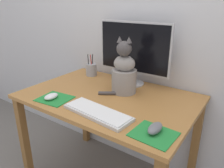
% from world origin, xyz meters
% --- Properties ---
extents(wall_back, '(7.00, 0.04, 2.50)m').
position_xyz_m(wall_back, '(0.00, 0.40, 1.25)').
color(wall_back, silver).
rests_on(wall_back, ground_plane).
extents(desk, '(1.12, 0.75, 0.75)m').
position_xyz_m(desk, '(0.00, 0.00, 0.64)').
color(desk, '#A87038').
rests_on(desk, ground_plane).
extents(monitor, '(0.56, 0.17, 0.45)m').
position_xyz_m(monitor, '(0.02, 0.28, 1.00)').
color(monitor, '#B2B2B7').
rests_on(monitor, desk).
extents(keyboard, '(0.42, 0.18, 0.02)m').
position_xyz_m(keyboard, '(0.10, -0.24, 0.76)').
color(keyboard, silver).
rests_on(keyboard, desk).
extents(mousepad_left, '(0.22, 0.20, 0.00)m').
position_xyz_m(mousepad_left, '(-0.25, -0.24, 0.75)').
color(mousepad_left, '#238438').
rests_on(mousepad_left, desk).
extents(mousepad_right, '(0.21, 0.18, 0.00)m').
position_xyz_m(mousepad_right, '(0.44, -0.25, 0.75)').
color(mousepad_right, '#238438').
rests_on(mousepad_right, desk).
extents(computer_mouse_left, '(0.06, 0.10, 0.03)m').
position_xyz_m(computer_mouse_left, '(-0.26, -0.26, 0.77)').
color(computer_mouse_left, white).
rests_on(computer_mouse_left, mousepad_left).
extents(computer_mouse_right, '(0.06, 0.11, 0.04)m').
position_xyz_m(computer_mouse_right, '(0.43, -0.23, 0.77)').
color(computer_mouse_right, slate).
rests_on(computer_mouse_right, mousepad_right).
extents(cat, '(0.22, 0.25, 0.38)m').
position_xyz_m(cat, '(0.05, 0.11, 0.89)').
color(cat, gray).
rests_on(cat, desk).
extents(pen_cup, '(0.09, 0.09, 0.18)m').
position_xyz_m(pen_cup, '(-0.36, 0.26, 0.80)').
color(pen_cup, '#99999E').
rests_on(pen_cup, desk).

